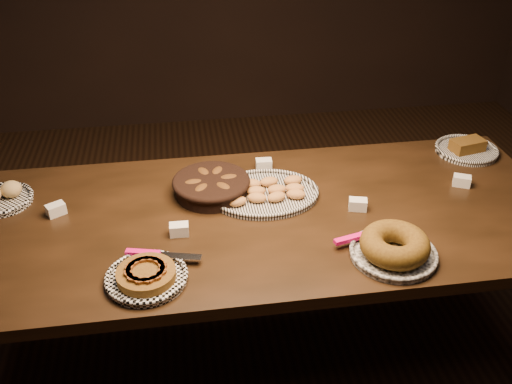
{
  "coord_description": "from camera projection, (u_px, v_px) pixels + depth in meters",
  "views": [
    {
      "loc": [
        -0.29,
        -1.81,
        2.01
      ],
      "look_at": [
        -0.01,
        0.05,
        0.82
      ],
      "focal_mm": 40.0,
      "sensor_mm": 36.0,
      "label": 1
    }
  ],
  "objects": [
    {
      "name": "ground",
      "position": [
        261.0,
        348.0,
        2.63
      ],
      "size": [
        5.0,
        5.0,
        0.0
      ],
      "primitive_type": "plane",
      "color": "black",
      "rests_on": "ground"
    },
    {
      "name": "buffet_table",
      "position": [
        261.0,
        229.0,
        2.27
      ],
      "size": [
        2.4,
        1.0,
        0.75
      ],
      "color": "black",
      "rests_on": "ground"
    },
    {
      "name": "apple_tart_plate",
      "position": [
        147.0,
        276.0,
        1.88
      ],
      "size": [
        0.33,
        0.28,
        0.05
      ],
      "rotation": [
        0.0,
        0.0,
        0.2
      ],
      "color": "white",
      "rests_on": "buffet_table"
    },
    {
      "name": "madeleine_platter",
      "position": [
        263.0,
        192.0,
        2.32
      ],
      "size": [
        0.44,
        0.36,
        0.05
      ],
      "rotation": [
        0.0,
        0.0,
        0.15
      ],
      "color": "black",
      "rests_on": "buffet_table"
    },
    {
      "name": "bundt_cake_plate",
      "position": [
        394.0,
        247.0,
        1.98
      ],
      "size": [
        0.35,
        0.31,
        0.1
      ],
      "rotation": [
        0.0,
        0.0,
        -0.13
      ],
      "color": "black",
      "rests_on": "buffet_table"
    },
    {
      "name": "croissant_basket",
      "position": [
        211.0,
        185.0,
        2.32
      ],
      "size": [
        0.32,
        0.32,
        0.08
      ],
      "rotation": [
        0.0,
        0.0,
        -0.07
      ],
      "color": "black",
      "rests_on": "buffet_table"
    },
    {
      "name": "bread_roll_plate",
      "position": [
        1.0,
        197.0,
        2.28
      ],
      "size": [
        0.25,
        0.25,
        0.08
      ],
      "rotation": [
        0.0,
        0.0,
        -0.37
      ],
      "color": "white",
      "rests_on": "buffet_table"
    },
    {
      "name": "loaf_plate",
      "position": [
        467.0,
        149.0,
        2.64
      ],
      "size": [
        0.29,
        0.29,
        0.07
      ],
      "rotation": [
        0.0,
        0.0,
        0.21
      ],
      "color": "black",
      "rests_on": "buffet_table"
    },
    {
      "name": "tent_cards",
      "position": [
        268.0,
        196.0,
        2.29
      ],
      "size": [
        1.74,
        0.48,
        0.04
      ],
      "color": "white",
      "rests_on": "buffet_table"
    }
  ]
}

